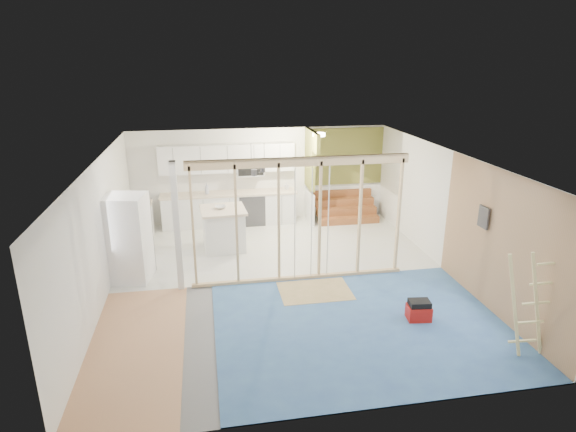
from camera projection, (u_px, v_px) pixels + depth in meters
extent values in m
cube|color=slate|center=(285.00, 281.00, 9.98)|extent=(7.00, 8.00, 0.01)
cube|color=white|center=(285.00, 157.00, 9.16)|extent=(7.00, 8.00, 0.01)
cube|color=white|center=(260.00, 175.00, 13.31)|extent=(7.00, 0.01, 2.60)
cube|color=white|center=(340.00, 327.00, 5.83)|extent=(7.00, 0.01, 2.60)
cube|color=white|center=(101.00, 232.00, 8.99)|extent=(0.01, 8.00, 2.60)
cube|color=white|center=(448.00, 212.00, 10.16)|extent=(0.01, 8.00, 2.60)
cube|color=silver|center=(271.00, 245.00, 11.85)|extent=(7.00, 4.00, 0.02)
cube|color=teal|center=(362.00, 326.00, 8.28)|extent=(5.00, 4.00, 0.02)
cube|color=tan|center=(136.00, 348.00, 7.65)|extent=(1.50, 4.00, 0.02)
cube|color=tan|center=(315.00, 291.00, 9.50)|extent=(1.40, 1.00, 0.01)
cube|color=#DEBD87|center=(300.00, 162.00, 9.25)|extent=(4.40, 0.09, 0.18)
cube|color=#DEBD87|center=(299.00, 277.00, 10.02)|extent=(4.40, 0.09, 0.06)
cube|color=silver|center=(177.00, 228.00, 9.22)|extent=(0.12, 0.14, 2.60)
cube|color=#DEBD87|center=(193.00, 227.00, 9.27)|extent=(0.04, 0.09, 2.40)
cube|color=#DEBD87|center=(236.00, 224.00, 9.41)|extent=(0.04, 0.09, 2.40)
cube|color=#DEBD87|center=(279.00, 222.00, 9.55)|extent=(0.04, 0.09, 2.40)
cube|color=#DEBD87|center=(320.00, 219.00, 9.69)|extent=(0.04, 0.09, 2.40)
cube|color=#DEBD87|center=(360.00, 217.00, 9.83)|extent=(0.04, 0.09, 2.40)
cube|color=#DEBD87|center=(399.00, 215.00, 9.97)|extent=(0.04, 0.09, 2.40)
cylinder|color=silver|center=(295.00, 225.00, 9.60)|extent=(0.02, 0.02, 2.35)
cylinder|color=silver|center=(328.00, 222.00, 9.77)|extent=(0.02, 0.02, 2.35)
cylinder|color=silver|center=(312.00, 224.00, 9.69)|extent=(0.02, 0.02, 2.35)
cube|color=white|center=(230.00, 210.00, 13.15)|extent=(3.60, 0.60, 0.88)
cube|color=beige|center=(229.00, 193.00, 13.00)|extent=(3.66, 0.64, 0.05)
cube|color=white|center=(138.00, 228.00, 11.74)|extent=(0.60, 1.60, 0.88)
cube|color=beige|center=(136.00, 210.00, 11.59)|extent=(0.64, 1.64, 0.05)
cube|color=white|center=(227.00, 158.00, 12.82)|extent=(3.60, 0.34, 0.75)
cube|color=white|center=(250.00, 169.00, 12.98)|extent=(0.72, 0.38, 0.36)
cube|color=black|center=(251.00, 170.00, 12.80)|extent=(0.68, 0.02, 0.30)
cube|color=olive|center=(310.00, 159.00, 12.95)|extent=(0.10, 0.90, 1.60)
cube|color=white|center=(309.00, 207.00, 13.37)|extent=(0.10, 0.90, 0.90)
cube|color=olive|center=(316.00, 143.00, 12.12)|extent=(0.10, 0.50, 0.50)
cube|color=olive|center=(345.00, 156.00, 13.54)|extent=(2.20, 0.04, 1.60)
cube|color=white|center=(343.00, 201.00, 13.95)|extent=(2.20, 0.04, 0.90)
cube|color=#9A5E2C|center=(349.00, 221.00, 13.33)|extent=(1.70, 0.26, 0.20)
cube|color=#9A5E2C|center=(346.00, 211.00, 13.51)|extent=(1.70, 0.26, 0.20)
cube|color=#9A5E2C|center=(344.00, 202.00, 13.69)|extent=(1.70, 0.26, 0.20)
cube|color=#9A5E2C|center=(342.00, 192.00, 13.87)|extent=(1.70, 0.26, 0.20)
torus|color=black|center=(258.00, 165.00, 11.06)|extent=(0.52, 0.52, 0.02)
cylinder|color=black|center=(251.00, 155.00, 10.96)|extent=(0.01, 0.01, 0.50)
cylinder|color=black|center=(264.00, 154.00, 11.01)|extent=(0.01, 0.01, 0.50)
cylinder|color=#3C3C41|center=(254.00, 173.00, 11.00)|extent=(0.14, 0.14, 0.14)
cylinder|color=#3C3C41|center=(263.00, 169.00, 11.22)|extent=(0.12, 0.12, 0.12)
cube|color=tan|center=(503.00, 247.00, 8.28)|extent=(0.02, 4.00, 2.60)
cube|color=#3C3C41|center=(484.00, 217.00, 8.73)|extent=(0.04, 0.30, 0.40)
cylinder|color=#FFEABF|center=(319.00, 135.00, 12.22)|extent=(0.32, 0.32, 0.08)
cube|color=white|center=(128.00, 239.00, 9.75)|extent=(0.91, 0.89, 1.82)
cube|color=#3C3C41|center=(148.00, 238.00, 9.81)|extent=(0.15, 0.72, 1.78)
cube|color=white|center=(224.00, 231.00, 11.48)|extent=(0.99, 0.99, 0.94)
cube|color=beige|center=(223.00, 210.00, 11.32)|extent=(1.10, 1.10, 0.05)
imported|color=beige|center=(220.00, 207.00, 11.33)|extent=(0.32, 0.32, 0.06)
imported|color=#ADB0C1|center=(207.00, 188.00, 12.83)|extent=(0.13, 0.13, 0.31)
imported|color=silver|center=(287.00, 186.00, 13.30)|extent=(0.11, 0.11, 0.19)
cube|color=#AE1510|center=(419.00, 313.00, 8.44)|extent=(0.43, 0.35, 0.28)
cube|color=black|center=(420.00, 303.00, 8.39)|extent=(0.39, 0.30, 0.10)
cube|color=#E4D58B|center=(514.00, 306.00, 7.21)|extent=(0.39, 0.18, 1.68)
cube|color=#E4D58B|center=(537.00, 304.00, 7.28)|extent=(0.39, 0.18, 1.68)
cube|color=#E4D58B|center=(522.00, 341.00, 7.45)|extent=(0.39, 0.18, 0.11)
cube|color=#E4D58B|center=(529.00, 322.00, 7.36)|extent=(0.39, 0.18, 0.11)
cube|color=#E4D58B|center=(537.00, 303.00, 7.27)|extent=(0.39, 0.18, 0.11)
cube|color=#E4D58B|center=(544.00, 283.00, 7.18)|extent=(0.39, 0.18, 0.11)
cube|color=#E4D58B|center=(552.00, 263.00, 7.09)|extent=(0.39, 0.18, 0.11)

